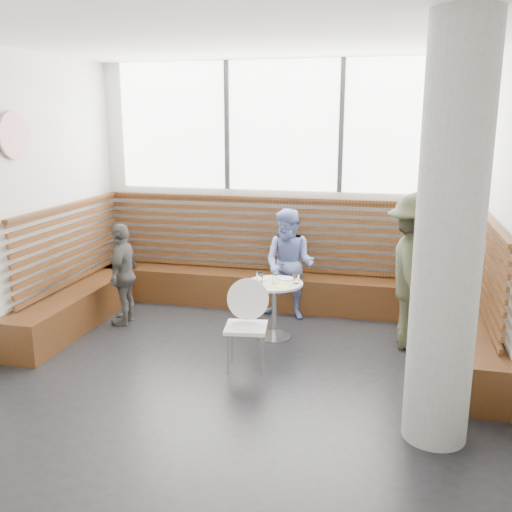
% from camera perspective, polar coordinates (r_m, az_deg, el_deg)
% --- Properties ---
extents(room, '(5.00, 5.00, 3.20)m').
position_cam_1_polar(room, '(5.20, -2.59, 3.93)').
color(room, silver).
rests_on(room, ground).
extents(booth, '(5.00, 2.50, 1.44)m').
position_cam_1_polar(booth, '(7.15, 1.46, -3.20)').
color(booth, '#412410').
rests_on(booth, ground).
extents(concrete_column, '(0.50, 0.50, 3.20)m').
position_cam_1_polar(concrete_column, '(4.42, 18.73, 1.48)').
color(concrete_column, gray).
rests_on(concrete_column, ground).
extents(wall_art, '(0.03, 0.50, 0.50)m').
position_cam_1_polar(wall_art, '(6.59, -23.03, 11.04)').
color(wall_art, white).
rests_on(wall_art, room).
extents(cafe_table, '(0.64, 0.64, 0.66)m').
position_cam_1_polar(cafe_table, '(6.52, 1.86, -4.25)').
color(cafe_table, silver).
rests_on(cafe_table, ground).
extents(cafe_chair, '(0.43, 0.42, 0.89)m').
position_cam_1_polar(cafe_chair, '(5.77, -0.83, -6.14)').
color(cafe_chair, white).
rests_on(cafe_chair, ground).
extents(adult_man, '(0.72, 1.16, 1.72)m').
position_cam_1_polar(adult_man, '(6.39, 15.56, -1.53)').
color(adult_man, '#3B3E29').
rests_on(adult_man, ground).
extents(child_back, '(0.78, 0.67, 1.39)m').
position_cam_1_polar(child_back, '(7.15, 3.36, -0.83)').
color(child_back, '#7888D0').
rests_on(child_back, ground).
extents(child_left, '(0.39, 0.76, 1.25)m').
position_cam_1_polar(child_left, '(7.14, -13.12, -1.76)').
color(child_left, '#53504B').
rests_on(child_left, ground).
extents(plate_near, '(0.19, 0.19, 0.01)m').
position_cam_1_polar(plate_near, '(6.61, 0.64, -2.25)').
color(plate_near, white).
rests_on(plate_near, cafe_table).
extents(plate_far, '(0.19, 0.19, 0.01)m').
position_cam_1_polar(plate_far, '(6.61, 3.03, -2.27)').
color(plate_far, white).
rests_on(plate_far, cafe_table).
extents(glass_left, '(0.08, 0.08, 0.12)m').
position_cam_1_polar(glass_left, '(6.45, 0.37, -2.14)').
color(glass_left, white).
rests_on(glass_left, cafe_table).
extents(glass_mid, '(0.07, 0.07, 0.12)m').
position_cam_1_polar(glass_mid, '(6.41, 1.96, -2.27)').
color(glass_mid, white).
rests_on(glass_mid, cafe_table).
extents(glass_right, '(0.07, 0.07, 0.11)m').
position_cam_1_polar(glass_right, '(6.44, 4.05, -2.26)').
color(glass_right, white).
rests_on(glass_right, cafe_table).
extents(menu_card, '(0.26, 0.23, 0.00)m').
position_cam_1_polar(menu_card, '(6.32, 2.50, -3.04)').
color(menu_card, '#A5C64C').
rests_on(menu_card, cafe_table).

